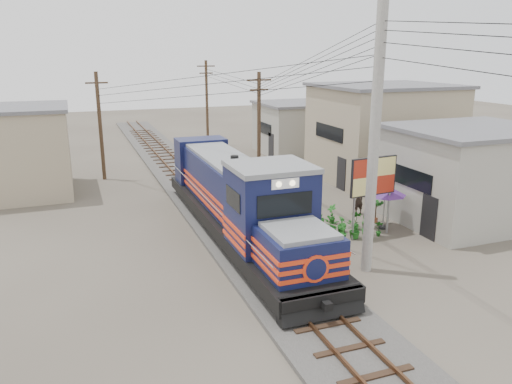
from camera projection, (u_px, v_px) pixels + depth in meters
name	position (u px, v px, depth m)	size (l,w,h in m)	color
ground	(278.00, 278.00, 18.69)	(120.00, 120.00, 0.00)	#473F35
ballast	(208.00, 203.00, 27.70)	(3.60, 70.00, 0.16)	#595651
track	(208.00, 200.00, 27.65)	(1.15, 70.00, 0.12)	#51331E
locomotive	(239.00, 200.00, 22.34)	(3.01, 16.40, 4.06)	black
utility_pole_main	(374.00, 143.00, 18.06)	(0.40, 0.40, 10.00)	#9E9B93
wooden_pole_mid	(259.00, 125.00, 31.84)	(1.60, 0.24, 7.00)	#4C3826
wooden_pole_far	(207.00, 101.00, 44.52)	(1.60, 0.24, 7.50)	#4C3826
wooden_pole_left	(100.00, 124.00, 32.28)	(1.60, 0.24, 7.00)	#4C3826
power_lines	(210.00, 65.00, 24.27)	(9.65, 19.00, 3.30)	black
shophouse_front	(470.00, 174.00, 24.61)	(7.35, 6.30, 4.70)	gray
shophouse_mid	(383.00, 132.00, 32.87)	(8.40, 7.35, 6.20)	tan
shophouse_back	(298.00, 127.00, 41.66)	(6.30, 6.30, 4.20)	gray
shophouse_left	(15.00, 151.00, 29.09)	(6.30, 6.30, 5.20)	tan
billboard	(374.00, 178.00, 22.23)	(2.40, 0.35, 3.71)	#99999E
market_umbrella	(385.00, 190.00, 23.46)	(2.54, 2.54, 2.18)	black
vendor	(358.00, 200.00, 25.92)	(0.56, 0.37, 1.53)	black
plant_nursery	(338.00, 224.00, 23.28)	(3.21, 3.00, 1.11)	#1D5E1B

